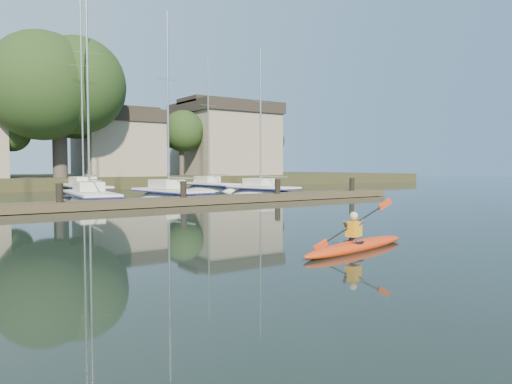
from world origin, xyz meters
TOP-DOWN VIEW (x-y plane):
  - ground at (0.00, 0.00)m, footprint 160.00×160.00m
  - kayak at (0.16, -0.68)m, footprint 4.01×1.32m
  - dock at (0.00, 14.00)m, footprint 34.00×2.00m
  - sailboat_2 at (-0.43, 18.25)m, footprint 2.77×8.48m
  - sailboat_3 at (4.31, 18.35)m, footprint 2.79×7.79m
  - sailboat_4 at (11.41, 18.91)m, footprint 3.15×6.78m
  - sailboat_6 at (1.88, 27.57)m, footprint 2.53×9.92m
  - sailboat_7 at (11.80, 26.89)m, footprint 2.51×7.59m
  - shore at (1.61, 40.29)m, footprint 90.00×25.25m

SIDE VIEW (x-z plane):
  - sailboat_3 at x=4.31m, z-range -6.33..5.96m
  - sailboat_6 at x=1.88m, z-range -8.00..7.64m
  - sailboat_4 at x=11.41m, z-range -5.73..5.37m
  - sailboat_7 at x=11.80m, z-range -6.19..5.84m
  - sailboat_2 at x=-0.43m, z-range -7.06..6.72m
  - ground at x=0.00m, z-range 0.00..0.00m
  - kayak at x=0.16m, z-range -0.48..0.79m
  - dock at x=0.00m, z-range -0.70..1.10m
  - shore at x=1.61m, z-range -3.15..9.60m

